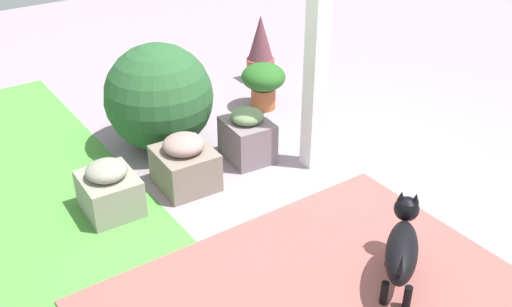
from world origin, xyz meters
TOP-DOWN VIEW (x-y plane):
  - ground_plane at (0.00, 0.00)m, footprint 12.00×12.00m
  - porch_pillar at (0.30, -0.24)m, footprint 0.13×0.13m
  - stone_planter_near at (0.66, 0.12)m, footprint 0.42×0.36m
  - stone_planter_mid at (0.58, 0.73)m, footprint 0.44×0.41m
  - stone_planter_far at (0.60, 1.31)m, footprint 0.43×0.38m
  - round_shrub at (1.24, 0.58)m, footprint 0.88×0.88m
  - terracotta_pot_broad at (1.35, -0.52)m, footprint 0.41×0.41m
  - terracotta_pot_spiky at (1.91, -0.89)m, footprint 0.29×0.29m
  - dog at (-1.05, 0.21)m, footprint 0.52×0.59m

SIDE VIEW (x-z plane):
  - ground_plane at x=0.00m, z-range 0.00..0.00m
  - stone_planter_far at x=0.60m, z-range -0.02..0.37m
  - stone_planter_mid at x=0.58m, z-range -0.02..0.40m
  - stone_planter_near at x=0.66m, z-range -0.02..0.41m
  - dog at x=-1.05m, z-range 0.04..0.50m
  - terracotta_pot_broad at x=1.35m, z-range 0.05..0.49m
  - terracotta_pot_spiky at x=1.91m, z-range -0.02..0.67m
  - round_shrub at x=1.24m, z-range 0.00..0.88m
  - porch_pillar at x=0.30m, z-range 0.00..2.09m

